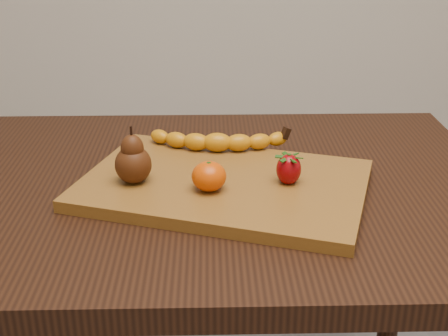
{
  "coord_description": "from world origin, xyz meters",
  "views": [
    {
      "loc": [
        0.01,
        -0.95,
        1.2
      ],
      "look_at": [
        0.03,
        -0.03,
        0.8
      ],
      "focal_mm": 50.0,
      "sensor_mm": 36.0,
      "label": 1
    }
  ],
  "objects_px": {
    "mandarin": "(209,176)",
    "table": "(205,232)",
    "pear": "(133,155)",
    "cutting_board": "(224,185)"
  },
  "relations": [
    {
      "from": "cutting_board",
      "to": "mandarin",
      "type": "height_order",
      "value": "mandarin"
    },
    {
      "from": "pear",
      "to": "table",
      "type": "bearing_deg",
      "value": 18.83
    },
    {
      "from": "mandarin",
      "to": "table",
      "type": "bearing_deg",
      "value": 96.09
    },
    {
      "from": "table",
      "to": "cutting_board",
      "type": "bearing_deg",
      "value": -46.91
    },
    {
      "from": "pear",
      "to": "mandarin",
      "type": "relative_size",
      "value": 1.69
    },
    {
      "from": "pear",
      "to": "mandarin",
      "type": "height_order",
      "value": "pear"
    },
    {
      "from": "pear",
      "to": "cutting_board",
      "type": "bearing_deg",
      "value": 1.65
    },
    {
      "from": "table",
      "to": "pear",
      "type": "bearing_deg",
      "value": -161.17
    },
    {
      "from": "mandarin",
      "to": "pear",
      "type": "bearing_deg",
      "value": 164.15
    },
    {
      "from": "table",
      "to": "mandarin",
      "type": "bearing_deg",
      "value": -83.91
    }
  ]
}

